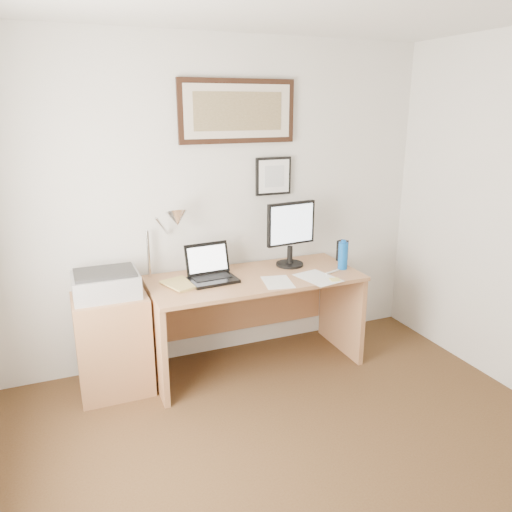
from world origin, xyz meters
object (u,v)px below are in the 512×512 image
book (169,287)px  printer (106,284)px  desk (251,301)px  water_bottle (343,256)px  side_cabinet (113,344)px  lcd_monitor (291,231)px  laptop (211,272)px

book → printer: printer is taller
printer → desk: bearing=1.1°
water_bottle → book: (-1.38, 0.08, -0.10)m
water_bottle → printer: bearing=175.0°
side_cabinet → printer: size_ratio=1.66×
side_cabinet → lcd_monitor: 1.59m
lcd_monitor → printer: bearing=-177.2°
water_bottle → side_cabinet: bearing=175.5°
book → laptop: 0.34m
lcd_monitor → book: bearing=-171.7°
book → lcd_monitor: bearing=8.3°
side_cabinet → lcd_monitor: (1.43, 0.09, 0.68)m
water_bottle → desk: size_ratio=0.14×
side_cabinet → lcd_monitor: bearing=3.4°
water_bottle → lcd_monitor: (-0.35, 0.23, 0.18)m
side_cabinet → printer: 0.45m
desk → side_cabinet: bearing=-178.1°
water_bottle → printer: water_bottle is taller
laptop → lcd_monitor: 0.73m
side_cabinet → book: (0.41, -0.06, 0.40)m
book → lcd_monitor: 1.07m
side_cabinet → water_bottle: (1.78, -0.14, 0.49)m
water_bottle → laptop: bearing=171.9°
printer → water_bottle: bearing=-5.0°
water_bottle → printer: size_ratio=0.49×
side_cabinet → laptop: 0.86m
book → desk: 0.71m
water_bottle → desk: 0.81m
book → printer: (-0.42, 0.08, 0.06)m
desk → printer: 1.12m
side_cabinet → laptop: size_ratio=2.04×
side_cabinet → printer: bearing=129.4°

